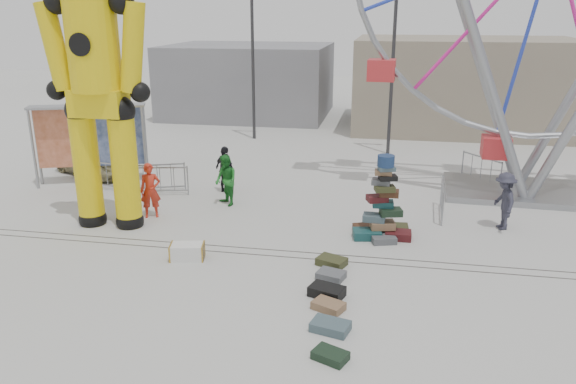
% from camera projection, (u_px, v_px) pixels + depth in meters
% --- Properties ---
extents(ground, '(90.00, 90.00, 0.00)m').
position_uv_depth(ground, '(267.00, 265.00, 14.98)').
color(ground, '#9E9E99').
rests_on(ground, ground).
extents(track_line_near, '(40.00, 0.04, 0.01)m').
position_uv_depth(track_line_near, '(272.00, 256.00, 15.54)').
color(track_line_near, '#47443F').
rests_on(track_line_near, ground).
extents(track_line_far, '(40.00, 0.04, 0.01)m').
position_uv_depth(track_line_far, '(274.00, 250.00, 15.92)').
color(track_line_far, '#47443F').
rests_on(track_line_far, ground).
extents(building_right, '(12.00, 8.00, 5.00)m').
position_uv_depth(building_right, '(464.00, 84.00, 31.70)').
color(building_right, gray).
rests_on(building_right, ground).
extents(building_left, '(10.00, 8.00, 4.40)m').
position_uv_depth(building_left, '(249.00, 80.00, 35.90)').
color(building_left, gray).
rests_on(building_left, ground).
extents(lamp_post_right, '(1.41, 0.25, 8.00)m').
position_uv_depth(lamp_post_right, '(395.00, 57.00, 25.22)').
color(lamp_post_right, '#2D2D30').
rests_on(lamp_post_right, ground).
extents(lamp_post_left, '(1.41, 0.25, 8.00)m').
position_uv_depth(lamp_post_left, '(254.00, 52.00, 28.29)').
color(lamp_post_left, '#2D2D30').
rests_on(lamp_post_left, ground).
extents(suitcase_tower, '(1.79, 1.58, 2.52)m').
position_uv_depth(suitcase_tower, '(382.00, 214.00, 16.70)').
color(suitcase_tower, '#18484A').
rests_on(suitcase_tower, ground).
extents(crash_test_dummy, '(3.34, 1.48, 8.47)m').
position_uv_depth(crash_test_dummy, '(97.00, 83.00, 16.41)').
color(crash_test_dummy, black).
rests_on(crash_test_dummy, ground).
extents(banner_scaffold, '(4.24, 2.12, 3.08)m').
position_uv_depth(banner_scaffold, '(89.00, 125.00, 21.31)').
color(banner_scaffold, gray).
rests_on(banner_scaffold, ground).
extents(steamer_trunk, '(1.00, 0.70, 0.43)m').
position_uv_depth(steamer_trunk, '(187.00, 252.00, 15.30)').
color(steamer_trunk, silver).
rests_on(steamer_trunk, ground).
extents(row_case_0, '(0.89, 0.77, 0.21)m').
position_uv_depth(row_case_0, '(332.00, 261.00, 14.96)').
color(row_case_0, '#383B1D').
rests_on(row_case_0, ground).
extents(row_case_1, '(0.80, 0.69, 0.18)m').
position_uv_depth(row_case_1, '(331.00, 275.00, 14.22)').
color(row_case_1, '#56595E').
rests_on(row_case_1, ground).
extents(row_case_2, '(0.94, 0.76, 0.25)m').
position_uv_depth(row_case_2, '(327.00, 291.00, 13.33)').
color(row_case_2, black).
rests_on(row_case_2, ground).
extents(row_case_3, '(0.83, 0.72, 0.19)m').
position_uv_depth(row_case_3, '(328.00, 306.00, 12.74)').
color(row_case_3, '#886445').
rests_on(row_case_3, ground).
extents(row_case_4, '(0.91, 0.71, 0.20)m').
position_uv_depth(row_case_4, '(330.00, 326.00, 11.90)').
color(row_case_4, '#455A63').
rests_on(row_case_4, ground).
extents(row_case_5, '(0.79, 0.67, 0.18)m').
position_uv_depth(row_case_5, '(330.00, 355.00, 10.92)').
color(row_case_5, black).
rests_on(row_case_5, ground).
extents(barricade_dummy_a, '(1.99, 0.45, 1.10)m').
position_uv_depth(barricade_dummy_a, '(107.00, 176.00, 21.04)').
color(barricade_dummy_a, gray).
rests_on(barricade_dummy_a, ground).
extents(barricade_dummy_b, '(1.91, 0.78, 1.10)m').
position_uv_depth(barricade_dummy_b, '(158.00, 178.00, 20.82)').
color(barricade_dummy_b, gray).
rests_on(barricade_dummy_b, ground).
extents(barricade_dummy_c, '(1.98, 0.52, 1.10)m').
position_uv_depth(barricade_dummy_c, '(160.00, 181.00, 20.46)').
color(barricade_dummy_c, gray).
rests_on(barricade_dummy_c, ground).
extents(barricade_wheel_front, '(0.21, 2.00, 1.10)m').
position_uv_depth(barricade_wheel_front, '(442.00, 199.00, 18.47)').
color(barricade_wheel_front, gray).
rests_on(barricade_wheel_front, ground).
extents(barricade_wheel_back, '(1.30, 1.65, 1.10)m').
position_uv_depth(barricade_wheel_back, '(481.00, 170.00, 21.88)').
color(barricade_wheel_back, gray).
rests_on(barricade_wheel_back, ground).
extents(pedestrian_red, '(0.77, 0.65, 1.81)m').
position_uv_depth(pedestrian_red, '(150.00, 191.00, 18.22)').
color(pedestrian_red, red).
rests_on(pedestrian_red, ground).
extents(pedestrian_green, '(1.09, 1.09, 1.78)m').
position_uv_depth(pedestrian_green, '(226.00, 180.00, 19.34)').
color(pedestrian_green, '#1C7225').
rests_on(pedestrian_green, ground).
extents(pedestrian_black, '(1.08, 0.95, 1.75)m').
position_uv_depth(pedestrian_black, '(225.00, 170.00, 20.69)').
color(pedestrian_black, black).
rests_on(pedestrian_black, ground).
extents(pedestrian_grey, '(0.87, 1.27, 1.80)m').
position_uv_depth(pedestrian_grey, '(504.00, 201.00, 17.22)').
color(pedestrian_grey, '#2A2A38').
rests_on(pedestrian_grey, ground).
extents(parked_suv, '(4.24, 3.34, 1.07)m').
position_uv_depth(parked_suv, '(97.00, 162.00, 23.12)').
color(parked_suv, '#8E875C').
rests_on(parked_suv, ground).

